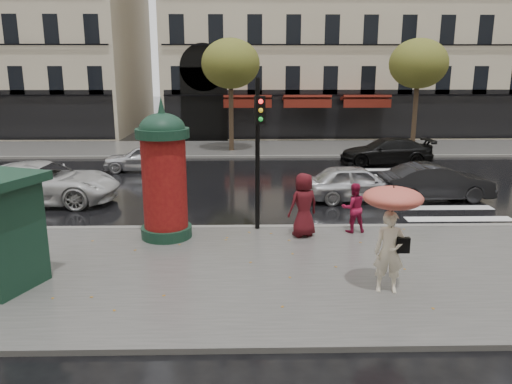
{
  "coord_description": "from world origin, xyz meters",
  "views": [
    {
      "loc": [
        -1.17,
        -11.88,
        4.92
      ],
      "look_at": [
        -0.88,
        1.5,
        1.6
      ],
      "focal_mm": 35.0,
      "sensor_mm": 36.0,
      "label": 1
    }
  ],
  "objects_px": {
    "traffic_light": "(258,140)",
    "car_black": "(386,151)",
    "morris_column": "(164,172)",
    "car_far_silver": "(144,158)",
    "car_darkgrey": "(436,182)",
    "car_white": "(43,183)",
    "car_silver": "(356,183)",
    "woman_umbrella": "(392,222)",
    "woman_red": "(353,208)",
    "man_burgundy": "(304,205)"
  },
  "relations": [
    {
      "from": "traffic_light",
      "to": "car_black",
      "type": "relative_size",
      "value": 0.96
    },
    {
      "from": "morris_column",
      "to": "car_far_silver",
      "type": "height_order",
      "value": "morris_column"
    },
    {
      "from": "car_darkgrey",
      "to": "morris_column",
      "type": "bearing_deg",
      "value": 110.73
    },
    {
      "from": "car_white",
      "to": "car_far_silver",
      "type": "height_order",
      "value": "car_white"
    },
    {
      "from": "car_darkgrey",
      "to": "car_far_silver",
      "type": "bearing_deg",
      "value": 60.23
    },
    {
      "from": "car_silver",
      "to": "car_far_silver",
      "type": "height_order",
      "value": "car_silver"
    },
    {
      "from": "car_darkgrey",
      "to": "traffic_light",
      "type": "bearing_deg",
      "value": 114.79
    },
    {
      "from": "car_white",
      "to": "morris_column",
      "type": "bearing_deg",
      "value": -128.25
    },
    {
      "from": "morris_column",
      "to": "car_far_silver",
      "type": "bearing_deg",
      "value": 104.44
    },
    {
      "from": "woman_umbrella",
      "to": "car_silver",
      "type": "bearing_deg",
      "value": 82.56
    },
    {
      "from": "car_far_silver",
      "to": "traffic_light",
      "type": "bearing_deg",
      "value": 27.06
    },
    {
      "from": "car_silver",
      "to": "car_black",
      "type": "relative_size",
      "value": 0.85
    },
    {
      "from": "morris_column",
      "to": "traffic_light",
      "type": "bearing_deg",
      "value": 13.28
    },
    {
      "from": "woman_red",
      "to": "man_burgundy",
      "type": "distance_m",
      "value": 1.59
    },
    {
      "from": "man_burgundy",
      "to": "car_far_silver",
      "type": "height_order",
      "value": "man_burgundy"
    },
    {
      "from": "man_burgundy",
      "to": "car_black",
      "type": "height_order",
      "value": "man_burgundy"
    },
    {
      "from": "woman_umbrella",
      "to": "car_far_silver",
      "type": "bearing_deg",
      "value": 119.85
    },
    {
      "from": "car_silver",
      "to": "car_darkgrey",
      "type": "distance_m",
      "value": 3.07
    },
    {
      "from": "traffic_light",
      "to": "car_silver",
      "type": "distance_m",
      "value": 5.82
    },
    {
      "from": "woman_umbrella",
      "to": "car_far_silver",
      "type": "relative_size",
      "value": 0.62
    },
    {
      "from": "traffic_light",
      "to": "car_far_silver",
      "type": "bearing_deg",
      "value": 118.95
    },
    {
      "from": "man_burgundy",
      "to": "traffic_light",
      "type": "height_order",
      "value": "traffic_light"
    },
    {
      "from": "traffic_light",
      "to": "car_darkgrey",
      "type": "bearing_deg",
      "value": 28.94
    },
    {
      "from": "woman_umbrella",
      "to": "car_far_silver",
      "type": "xyz_separation_m",
      "value": [
        -8.11,
        14.13,
        -1.06
      ]
    },
    {
      "from": "car_darkgrey",
      "to": "car_far_silver",
      "type": "relative_size",
      "value": 1.08
    },
    {
      "from": "woman_umbrella",
      "to": "man_burgundy",
      "type": "distance_m",
      "value": 4.11
    },
    {
      "from": "traffic_light",
      "to": "car_far_silver",
      "type": "relative_size",
      "value": 1.16
    },
    {
      "from": "car_silver",
      "to": "car_far_silver",
      "type": "xyz_separation_m",
      "value": [
        -9.19,
        5.88,
        -0.02
      ]
    },
    {
      "from": "woman_red",
      "to": "car_silver",
      "type": "relative_size",
      "value": 0.37
    },
    {
      "from": "woman_umbrella",
      "to": "morris_column",
      "type": "bearing_deg",
      "value": 145.09
    },
    {
      "from": "woman_red",
      "to": "morris_column",
      "type": "height_order",
      "value": "morris_column"
    },
    {
      "from": "car_black",
      "to": "man_burgundy",
      "type": "bearing_deg",
      "value": -25.86
    },
    {
      "from": "woman_umbrella",
      "to": "car_silver",
      "type": "height_order",
      "value": "woman_umbrella"
    },
    {
      "from": "car_black",
      "to": "woman_red",
      "type": "bearing_deg",
      "value": -20.04
    },
    {
      "from": "car_white",
      "to": "car_darkgrey",
      "type": "bearing_deg",
      "value": -88.18
    },
    {
      "from": "car_silver",
      "to": "car_black",
      "type": "xyz_separation_m",
      "value": [
        3.18,
        7.36,
        -0.0
      ]
    },
    {
      "from": "car_silver",
      "to": "car_darkgrey",
      "type": "xyz_separation_m",
      "value": [
        3.07,
        0.0,
        0.0
      ]
    },
    {
      "from": "car_darkgrey",
      "to": "car_far_silver",
      "type": "height_order",
      "value": "car_darkgrey"
    },
    {
      "from": "woman_umbrella",
      "to": "man_burgundy",
      "type": "xyz_separation_m",
      "value": [
        -1.44,
        3.79,
        -0.67
      ]
    },
    {
      "from": "man_burgundy",
      "to": "morris_column",
      "type": "distance_m",
      "value": 4.13
    },
    {
      "from": "morris_column",
      "to": "car_white",
      "type": "relative_size",
      "value": 0.73
    },
    {
      "from": "woman_red",
      "to": "car_darkgrey",
      "type": "height_order",
      "value": "woman_red"
    },
    {
      "from": "woman_red",
      "to": "car_white",
      "type": "relative_size",
      "value": 0.27
    },
    {
      "from": "car_far_silver",
      "to": "morris_column",
      "type": "bearing_deg",
      "value": 12.56
    },
    {
      "from": "traffic_light",
      "to": "car_darkgrey",
      "type": "distance_m",
      "value": 8.17
    },
    {
      "from": "man_burgundy",
      "to": "car_far_silver",
      "type": "relative_size",
      "value": 0.48
    },
    {
      "from": "man_burgundy",
      "to": "car_black",
      "type": "relative_size",
      "value": 0.4
    },
    {
      "from": "traffic_light",
      "to": "man_burgundy",
      "type": "bearing_deg",
      "value": -26.56
    },
    {
      "from": "car_darkgrey",
      "to": "car_white",
      "type": "xyz_separation_m",
      "value": [
        -14.83,
        -0.1,
        0.07
      ]
    },
    {
      "from": "morris_column",
      "to": "car_white",
      "type": "height_order",
      "value": "morris_column"
    }
  ]
}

